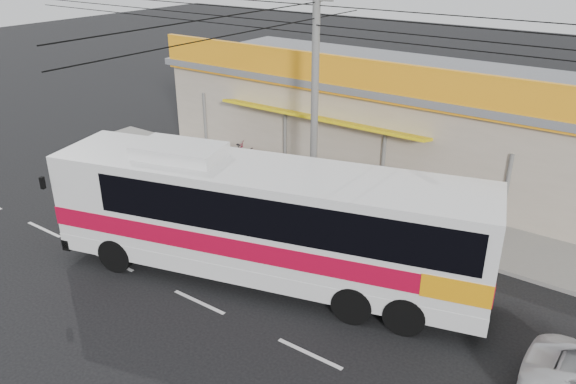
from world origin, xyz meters
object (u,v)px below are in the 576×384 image
coach_bus (271,216)px  motorbike_red (233,151)px  utility_pole (316,18)px  motorbike_dark (243,157)px

coach_bus → motorbike_red: (-7.66, 7.06, -1.62)m
motorbike_red → utility_pole: size_ratio=0.05×
motorbike_dark → motorbike_red: bearing=73.4°
utility_pole → motorbike_dark: bearing=168.6°
coach_bus → utility_pole: bearing=95.1°
motorbike_dark → utility_pole: 8.07m
motorbike_red → coach_bus: bearing=-158.1°
coach_bus → utility_pole: (-2.07, 5.58, 5.14)m
coach_bus → utility_pole: size_ratio=0.41×
coach_bus → motorbike_red: 10.54m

